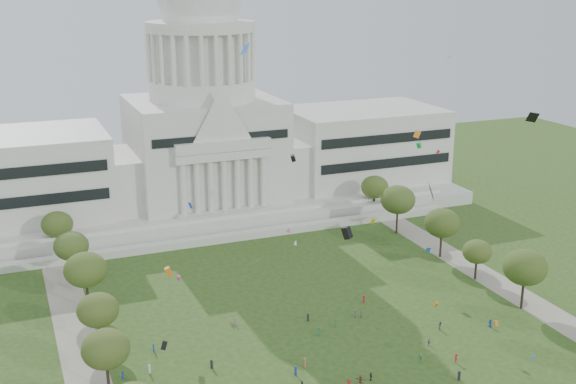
# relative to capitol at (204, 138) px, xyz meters

# --- Properties ---
(capitol) EXTENTS (160.00, 64.50, 91.30)m
(capitol) POSITION_rel_capitol_xyz_m (0.00, 0.00, 0.00)
(capitol) COLOR silver
(capitol) RESTS_ON ground
(path_left) EXTENTS (8.00, 160.00, 0.04)m
(path_left) POSITION_rel_capitol_xyz_m (-48.00, -83.59, -22.28)
(path_left) COLOR gray
(path_left) RESTS_ON ground
(path_right) EXTENTS (8.00, 160.00, 0.04)m
(path_right) POSITION_rel_capitol_xyz_m (48.00, -83.59, -22.28)
(path_right) COLOR gray
(path_right) RESTS_ON ground
(row_tree_l_2) EXTENTS (8.42, 8.42, 11.97)m
(row_tree_l_2) POSITION_rel_capitol_xyz_m (-45.04, -96.29, -13.79)
(row_tree_l_2) COLOR black
(row_tree_l_2) RESTS_ON ground
(row_tree_r_2) EXTENTS (9.55, 9.55, 13.58)m
(row_tree_r_2) POSITION_rel_capitol_xyz_m (44.17, -96.15, -12.64)
(row_tree_r_2) COLOR black
(row_tree_r_2) RESTS_ON ground
(row_tree_l_3) EXTENTS (8.12, 8.12, 11.55)m
(row_tree_l_3) POSITION_rel_capitol_xyz_m (-44.09, -79.67, -14.09)
(row_tree_l_3) COLOR black
(row_tree_l_3) RESTS_ON ground
(row_tree_r_3) EXTENTS (7.01, 7.01, 9.98)m
(row_tree_r_3) POSITION_rel_capitol_xyz_m (44.40, -79.10, -15.21)
(row_tree_r_3) COLOR black
(row_tree_r_3) RESTS_ON ground
(row_tree_l_4) EXTENTS (9.29, 9.29, 13.21)m
(row_tree_l_4) POSITION_rel_capitol_xyz_m (-44.08, -61.17, -12.90)
(row_tree_l_4) COLOR black
(row_tree_l_4) RESTS_ON ground
(row_tree_r_4) EXTENTS (9.19, 9.19, 13.06)m
(row_tree_r_4) POSITION_rel_capitol_xyz_m (44.76, -63.55, -13.01)
(row_tree_r_4) COLOR black
(row_tree_r_4) RESTS_ON ground
(row_tree_l_5) EXTENTS (8.33, 8.33, 11.85)m
(row_tree_l_5) POSITION_rel_capitol_xyz_m (-45.22, -42.58, -13.88)
(row_tree_l_5) COLOR black
(row_tree_l_5) RESTS_ON ground
(row_tree_r_5) EXTENTS (9.82, 9.82, 13.96)m
(row_tree_r_5) POSITION_rel_capitol_xyz_m (43.49, -43.40, -12.37)
(row_tree_r_5) COLOR black
(row_tree_r_5) RESTS_ON ground
(row_tree_l_6) EXTENTS (8.19, 8.19, 11.64)m
(row_tree_l_6) POSITION_rel_capitol_xyz_m (-46.87, -24.45, -14.02)
(row_tree_l_6) COLOR black
(row_tree_l_6) RESTS_ON ground
(row_tree_r_6) EXTENTS (8.42, 8.42, 11.97)m
(row_tree_r_6) POSITION_rel_capitol_xyz_m (45.96, -25.46, -13.79)
(row_tree_r_6) COLOR black
(row_tree_r_6) RESTS_ON ground
(person_0) EXTENTS (0.99, 0.96, 1.71)m
(person_0) POSITION_rel_capitol_xyz_m (32.37, -100.83, -21.44)
(person_0) COLOR navy
(person_0) RESTS_ON ground
(person_2) EXTENTS (0.96, 1.04, 1.83)m
(person_2) POSITION_rel_capitol_xyz_m (22.02, -98.06, -21.38)
(person_2) COLOR #4C4C51
(person_2) RESTS_ON ground
(person_3) EXTENTS (1.03, 1.33, 1.83)m
(person_3) POSITION_rel_capitol_xyz_m (11.10, -107.83, -21.38)
(person_3) COLOR #33723F
(person_3) RESTS_ON ground
(person_4) EXTENTS (0.58, 0.99, 1.62)m
(person_4) POSITION_rel_capitol_xyz_m (-0.62, -109.96, -21.48)
(person_4) COLOR #26262B
(person_4) RESTS_ON ground
(person_5) EXTENTS (1.99, 1.67, 2.04)m
(person_5) POSITION_rel_capitol_xyz_m (-3.04, -110.71, -21.28)
(person_5) COLOR olive
(person_5) RESTS_ON ground
(person_9) EXTENTS (0.86, 1.29, 1.84)m
(person_9) POSITION_rel_capitol_xyz_m (17.32, -110.43, -21.38)
(person_9) COLOR #B21E1E
(person_9) RESTS_ON ground
(person_10) EXTENTS (0.49, 0.90, 1.52)m
(person_10) POSITION_rel_capitol_xyz_m (16.13, -102.91, -21.54)
(person_10) COLOR #994C8C
(person_10) RESTS_ON ground
(distant_crowd) EXTENTS (56.57, 38.51, 1.95)m
(distant_crowd) POSITION_rel_capitol_xyz_m (-14.13, -99.46, -21.43)
(distant_crowd) COLOR navy
(distant_crowd) RESTS_ON ground
(kite_swarm) EXTENTS (100.46, 99.13, 64.41)m
(kite_swarm) POSITION_rel_capitol_xyz_m (2.43, -103.98, 6.14)
(kite_swarm) COLOR red
(kite_swarm) RESTS_ON ground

